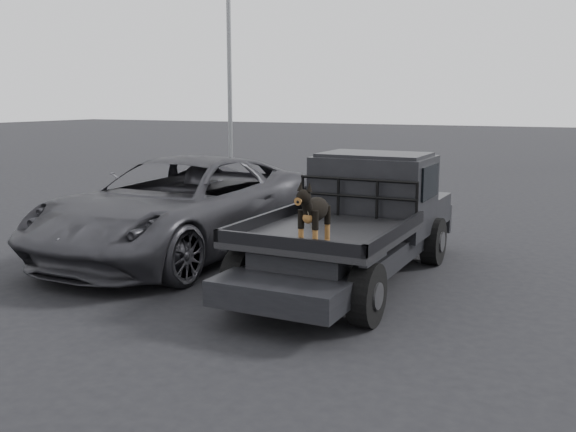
% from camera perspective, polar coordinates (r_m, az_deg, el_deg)
% --- Properties ---
extents(ground, '(120.00, 120.00, 0.00)m').
position_cam_1_polar(ground, '(7.97, 5.62, -8.87)').
color(ground, black).
rests_on(ground, ground).
extents(flatbed_ute, '(2.00, 5.40, 0.92)m').
position_cam_1_polar(flatbed_ute, '(9.35, 5.67, -3.05)').
color(flatbed_ute, black).
rests_on(flatbed_ute, ground).
extents(ute_cab, '(1.72, 1.30, 0.88)m').
position_cam_1_polar(ute_cab, '(10.07, 7.68, 3.08)').
color(ute_cab, black).
rests_on(ute_cab, flatbed_ute).
extents(headache_rack, '(1.80, 0.08, 0.55)m').
position_cam_1_polar(headache_rack, '(9.39, 6.19, 1.58)').
color(headache_rack, black).
rests_on(headache_rack, flatbed_ute).
extents(dog, '(0.32, 0.60, 0.74)m').
position_cam_1_polar(dog, '(7.48, 2.37, 0.12)').
color(dog, black).
rests_on(dog, flatbed_ute).
extents(parked_suv, '(2.77, 5.92, 1.64)m').
position_cam_1_polar(parked_suv, '(11.09, -9.52, 0.87)').
color(parked_suv, '#333338').
rests_on(parked_suv, ground).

